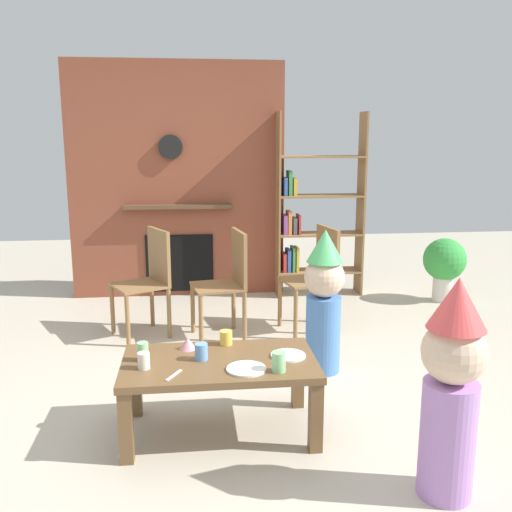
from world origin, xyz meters
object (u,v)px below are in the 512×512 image
(paper_cup_center, at_px, (226,338))
(birthday_cake_slice, at_px, (188,343))
(paper_cup_near_right, at_px, (143,352))
(paper_cup_far_left, at_px, (144,361))
(bookshelf, at_px, (312,215))
(dining_chair_right, at_px, (317,272))
(potted_plant_tall, at_px, (444,263))
(coffee_table, at_px, (220,372))
(paper_cup_near_left, at_px, (279,362))
(paper_plate_rear, at_px, (288,355))
(paper_cup_far_right, at_px, (201,352))
(paper_plate_front, at_px, (246,369))
(child_with_cone_hat, at_px, (452,384))
(dining_chair_middle, at_px, (228,277))
(dining_chair_left, at_px, (149,276))
(child_in_pink, at_px, (324,298))

(paper_cup_center, bearing_deg, birthday_cake_slice, -167.80)
(paper_cup_near_right, relative_size, paper_cup_far_left, 1.17)
(bookshelf, bearing_deg, dining_chair_right, -99.09)
(paper_cup_center, height_order, potted_plant_tall, potted_plant_tall)
(coffee_table, distance_m, paper_cup_near_left, 0.38)
(paper_cup_near_right, xyz_separation_m, dining_chair_right, (1.35, 1.63, 0.02))
(paper_plate_rear, distance_m, dining_chair_right, 1.75)
(paper_cup_near_right, xyz_separation_m, birthday_cake_slice, (0.25, 0.15, -0.02))
(paper_cup_far_right, xyz_separation_m, paper_plate_front, (0.24, -0.17, -0.04))
(paper_cup_near_left, bearing_deg, paper_cup_far_right, 152.71)
(coffee_table, xyz_separation_m, paper_plate_rear, (0.39, 0.01, 0.08))
(child_with_cone_hat, relative_size, dining_chair_middle, 1.18)
(bookshelf, height_order, paper_cup_near_left, bookshelf)
(paper_cup_far_right, distance_m, dining_chair_left, 1.74)
(paper_cup_near_left, relative_size, paper_cup_far_right, 1.16)
(paper_cup_near_right, relative_size, paper_plate_rear, 0.53)
(paper_cup_far_right, bearing_deg, paper_cup_near_left, -27.29)
(coffee_table, relative_size, dining_chair_right, 1.20)
(paper_plate_front, bearing_deg, coffee_table, 131.68)
(dining_chair_right, distance_m, potted_plant_tall, 1.64)
(birthday_cake_slice, bearing_deg, bookshelf, 63.76)
(paper_cup_near_right, relative_size, dining_chair_left, 0.12)
(paper_plate_front, distance_m, child_with_cone_hat, 1.05)
(birthday_cake_slice, height_order, dining_chair_left, dining_chair_left)
(paper_cup_near_right, bearing_deg, dining_chair_right, 50.34)
(child_with_cone_hat, bearing_deg, paper_cup_center, -9.66)
(potted_plant_tall, bearing_deg, dining_chair_middle, -160.33)
(paper_plate_front, xyz_separation_m, child_with_cone_hat, (0.88, -0.55, 0.12))
(dining_chair_middle, bearing_deg, paper_plate_front, 79.21)
(child_with_cone_hat, height_order, potted_plant_tall, child_with_cone_hat)
(coffee_table, height_order, paper_plate_front, paper_plate_front)
(dining_chair_right, bearing_deg, paper_cup_far_right, 45.76)
(dining_chair_left, bearing_deg, paper_cup_far_right, 76.82)
(paper_plate_rear, bearing_deg, child_with_cone_hat, -48.33)
(paper_plate_front, distance_m, birthday_cake_slice, 0.46)
(paper_plate_front, relative_size, birthday_cake_slice, 2.14)
(child_with_cone_hat, height_order, dining_chair_middle, child_with_cone_hat)
(dining_chair_middle, bearing_deg, paper_cup_near_right, 59.17)
(birthday_cake_slice, relative_size, dining_chair_right, 0.11)
(paper_cup_far_left, distance_m, paper_plate_rear, 0.80)
(child_with_cone_hat, bearing_deg, paper_cup_near_right, 7.23)
(coffee_table, relative_size, child_in_pink, 1.05)
(paper_cup_far_left, xyz_separation_m, dining_chair_middle, (0.56, 1.65, 0.03))
(paper_cup_near_right, height_order, paper_cup_center, paper_cup_near_right)
(dining_chair_middle, bearing_deg, child_with_cone_hat, 100.65)
(dining_chair_left, bearing_deg, child_in_pink, 117.45)
(paper_cup_near_left, height_order, paper_plate_rear, paper_cup_near_left)
(coffee_table, relative_size, dining_chair_middle, 1.20)
(paper_cup_center, distance_m, paper_plate_rear, 0.41)
(coffee_table, relative_size, child_with_cone_hat, 1.02)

